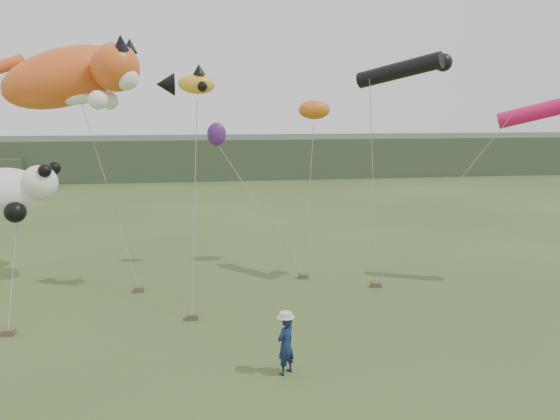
# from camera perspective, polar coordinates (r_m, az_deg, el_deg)

# --- Properties ---
(ground) EXTENTS (120.00, 120.00, 0.00)m
(ground) POSITION_cam_1_polar(r_m,az_deg,el_deg) (15.67, -1.96, -15.78)
(ground) COLOR #385123
(ground) RESTS_ON ground
(headland) EXTENTS (90.00, 13.00, 4.00)m
(headland) POSITION_cam_1_polar(r_m,az_deg,el_deg) (58.88, -10.08, 5.46)
(headland) COLOR #2D3D28
(headland) RESTS_ON ground
(festival_attendant) EXTENTS (0.70, 0.68, 1.62)m
(festival_attendant) POSITION_cam_1_polar(r_m,az_deg,el_deg) (14.82, 0.59, -13.91)
(festival_attendant) COLOR #121E45
(festival_attendant) RESTS_ON ground
(sandbag_anchors) EXTENTS (13.21, 4.63, 0.19)m
(sandbag_anchors) POSITION_cam_1_polar(r_m,az_deg,el_deg) (20.50, -6.84, -9.07)
(sandbag_anchors) COLOR brown
(sandbag_anchors) RESTS_ON ground
(cat_kite) EXTENTS (6.49, 3.88, 3.49)m
(cat_kite) POSITION_cam_1_polar(r_m,az_deg,el_deg) (23.06, -20.47, 13.02)
(cat_kite) COLOR #DF561D
(cat_kite) RESTS_ON ground
(fish_kite) EXTENTS (2.17, 1.46, 1.12)m
(fish_kite) POSITION_cam_1_polar(r_m,az_deg,el_deg) (20.46, -9.88, 12.90)
(fish_kite) COLOR #F8A927
(fish_kite) RESTS_ON ground
(tube_kites) EXTENTS (8.63, 3.76, 2.86)m
(tube_kites) POSITION_cam_1_polar(r_m,az_deg,el_deg) (22.58, 19.87, 11.89)
(tube_kites) COLOR black
(tube_kites) RESTS_ON ground
(panda_kite) EXTENTS (3.39, 2.19, 2.10)m
(panda_kite) POSITION_cam_1_polar(r_m,az_deg,el_deg) (22.16, -26.26, 1.62)
(panda_kite) COLOR white
(panda_kite) RESTS_ON ground
(misc_kites) EXTENTS (5.29, 1.15, 1.94)m
(misc_kites) POSITION_cam_1_polar(r_m,az_deg,el_deg) (23.78, 0.19, 9.60)
(misc_kites) COLOR orange
(misc_kites) RESTS_ON ground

